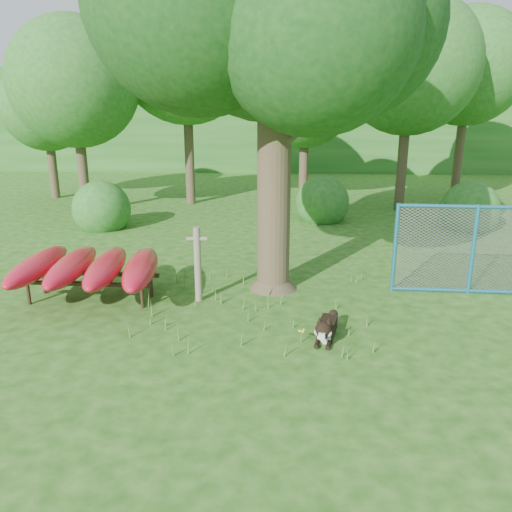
{
  "coord_description": "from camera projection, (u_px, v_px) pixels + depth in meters",
  "views": [
    {
      "loc": [
        0.68,
        -7.63,
        3.59
      ],
      "look_at": [
        0.2,
        1.2,
        1.0
      ],
      "focal_mm": 35.0,
      "sensor_mm": 36.0,
      "label": 1
    }
  ],
  "objects": [
    {
      "name": "bg_tree_e",
      "position": [
        469.0,
        67.0,
        19.88
      ],
      "size": [
        4.6,
        4.6,
        7.55
      ],
      "color": "#3E3322",
      "rests_on": "ground"
    },
    {
      "name": "bg_tree_c",
      "position": [
        305.0,
        96.0,
        19.58
      ],
      "size": [
        4.0,
        4.0,
        6.12
      ],
      "color": "#3E3322",
      "rests_on": "ground"
    },
    {
      "name": "ground",
      "position": [
        240.0,
        333.0,
        8.36
      ],
      "size": [
        80.0,
        80.0,
        0.0
      ],
      "primitive_type": "plane",
      "color": "#1D4D0F",
      "rests_on": "ground"
    },
    {
      "name": "kayak_rack",
      "position": [
        89.0,
        267.0,
        9.61
      ],
      "size": [
        2.89,
        2.67,
        0.89
      ],
      "rotation": [
        0.0,
        0.0,
        -0.03
      ],
      "color": "black",
      "rests_on": "ground"
    },
    {
      "name": "bg_tree_d",
      "position": [
        410.0,
        65.0,
        17.2
      ],
      "size": [
        4.8,
        4.8,
        7.5
      ],
      "color": "#3E3322",
      "rests_on": "ground"
    },
    {
      "name": "wooden_post",
      "position": [
        198.0,
        262.0,
        9.57
      ],
      "size": [
        0.4,
        0.15,
        1.47
      ],
      "rotation": [
        0.0,
        0.0,
        0.09
      ],
      "color": "#6E6652",
      "rests_on": "ground"
    },
    {
      "name": "bg_tree_b",
      "position": [
        186.0,
        53.0,
        18.43
      ],
      "size": [
        5.2,
        5.2,
        8.22
      ],
      "color": "#3E3322",
      "rests_on": "ground"
    },
    {
      "name": "bg_tree_f",
      "position": [
        46.0,
        107.0,
        20.23
      ],
      "size": [
        3.6,
        3.6,
        5.55
      ],
      "color": "#3E3322",
      "rests_on": "ground"
    },
    {
      "name": "wildflower_clump",
      "position": [
        301.0,
        332.0,
        7.96
      ],
      "size": [
        0.11,
        0.1,
        0.24
      ],
      "rotation": [
        0.0,
        0.0,
        0.07
      ],
      "color": "#4F822A",
      "rests_on": "ground"
    },
    {
      "name": "shrub_right",
      "position": [
        467.0,
        229.0,
        15.68
      ],
      "size": [
        1.8,
        1.8,
        1.8
      ],
      "primitive_type": "sphere",
      "color": "#21601F",
      "rests_on": "ground"
    },
    {
      "name": "bg_tree_a",
      "position": [
        74.0,
        83.0,
        17.02
      ],
      "size": [
        4.4,
        4.4,
        6.7
      ],
      "color": "#3E3322",
      "rests_on": "ground"
    },
    {
      "name": "husky_dog",
      "position": [
        326.0,
        329.0,
        8.09
      ],
      "size": [
        0.46,
        1.1,
        0.5
      ],
      "rotation": [
        0.0,
        0.0,
        -0.22
      ],
      "color": "black",
      "rests_on": "ground"
    },
    {
      "name": "shrub_mid",
      "position": [
        322.0,
        220.0,
        16.87
      ],
      "size": [
        1.8,
        1.8,
        1.8
      ],
      "primitive_type": "sphere",
      "color": "#21601F",
      "rests_on": "ground"
    },
    {
      "name": "shrub_left",
      "position": [
        103.0,
        228.0,
        15.8
      ],
      "size": [
        1.8,
        1.8,
        1.8
      ],
      "primitive_type": "sphere",
      "color": "#21601F",
      "rests_on": "ground"
    },
    {
      "name": "wooded_hillside",
      "position": [
        274.0,
        119.0,
        34.34
      ],
      "size": [
        80.0,
        12.0,
        6.0
      ],
      "primitive_type": "cube",
      "color": "#21601F",
      "rests_on": "ground"
    },
    {
      "name": "fence_section",
      "position": [
        473.0,
        250.0,
        9.92
      ],
      "size": [
        3.13,
        0.22,
        3.05
      ],
      "rotation": [
        0.0,
        0.0,
        -0.04
      ],
      "color": "teal",
      "rests_on": "ground"
    }
  ]
}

